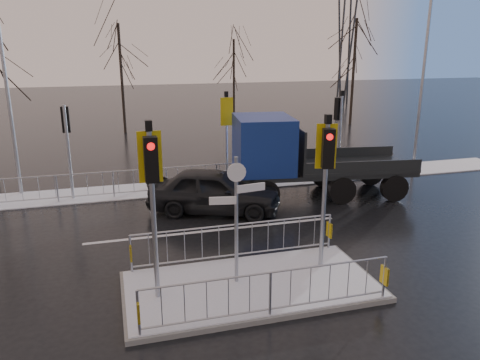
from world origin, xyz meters
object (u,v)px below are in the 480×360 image
object	(u,v)px
traffic_island	(250,274)
car_far_lane	(214,191)
flatbed_truck	(288,155)
street_lamp_left	(7,77)
street_lamp_right	(425,73)

from	to	relation	value
traffic_island	car_far_lane	size ratio (longest dim) A/B	1.32
flatbed_truck	street_lamp_left	distance (m)	10.70
car_far_lane	traffic_island	bearing A→B (deg)	-161.38
street_lamp_right	street_lamp_left	bearing A→B (deg)	176.63
flatbed_truck	street_lamp_right	bearing A→B (deg)	16.49
flatbed_truck	street_lamp_right	distance (m)	7.97
car_far_lane	flatbed_truck	xyz separation A→B (m)	(3.05, 0.92, 0.88)
traffic_island	car_far_lane	world-z (taller)	traffic_island
flatbed_truck	street_lamp_left	bearing A→B (deg)	162.36
street_lamp_right	street_lamp_left	distance (m)	17.03
traffic_island	street_lamp_left	world-z (taller)	street_lamp_left
traffic_island	street_lamp_left	distance (m)	12.17
car_far_lane	flatbed_truck	bearing A→B (deg)	-50.91
car_far_lane	flatbed_truck	distance (m)	3.31
car_far_lane	street_lamp_right	world-z (taller)	street_lamp_right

